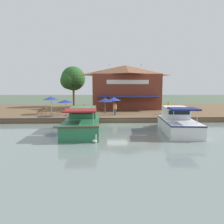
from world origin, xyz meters
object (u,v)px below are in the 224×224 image
object	(u,v)px
cafe_chair_beside_entrance	(77,111)
swan	(95,141)
cafe_chair_back_row_seat	(44,110)
tree_upstream_bank	(72,79)
person_mid_patio	(115,107)
motorboat_outer_channel	(83,122)
motorboat_fourth_along	(176,122)
waterfront_restaurant	(125,86)
cafe_chair_far_corner_seat	(166,110)
patio_umbrella_back_row	(105,100)
patio_umbrella_by_entrance	(65,101)
cafe_chair_facing_river	(58,111)
patio_umbrella_mid_patio_left	(114,99)
patio_umbrella_mid_patio_right	(51,98)
cafe_chair_under_first_umbrella	(87,112)
person_near_entrance	(168,106)
cafe_chair_mid_patio	(40,111)
person_at_quay_edge	(84,109)

from	to	relation	value
cafe_chair_beside_entrance	swan	world-z (taller)	cafe_chair_beside_entrance
cafe_chair_back_row_seat	tree_upstream_bank	bearing A→B (deg)	169.37
person_mid_patio	motorboat_outer_channel	xyz separation A→B (m)	(7.78, -3.57, -0.68)
cafe_chair_back_row_seat	motorboat_fourth_along	size ratio (longest dim) A/B	0.11
person_mid_patio	motorboat_fourth_along	size ratio (longest dim) A/B	0.21
waterfront_restaurant	cafe_chair_far_corner_seat	world-z (taller)	waterfront_restaurant
patio_umbrella_back_row	swan	world-z (taller)	patio_umbrella_back_row
swan	cafe_chair_back_row_seat	bearing A→B (deg)	-150.41
patio_umbrella_by_entrance	cafe_chair_facing_river	xyz separation A→B (m)	(-1.32, -1.26, -1.49)
cafe_chair_beside_entrance	swan	distance (m)	13.71
waterfront_restaurant	person_mid_patio	world-z (taller)	waterfront_restaurant
motorboat_outer_channel	patio_umbrella_back_row	bearing A→B (deg)	167.28
patio_umbrella_by_entrance	patio_umbrella_mid_patio_left	world-z (taller)	patio_umbrella_mid_patio_left
patio_umbrella_mid_patio_right	cafe_chair_far_corner_seat	distance (m)	16.94
cafe_chair_beside_entrance	motorboat_fourth_along	distance (m)	14.27
patio_umbrella_back_row	cafe_chair_facing_river	xyz separation A→B (m)	(1.47, -6.55, -1.48)
cafe_chair_under_first_umbrella	patio_umbrella_mid_patio_left	bearing A→B (deg)	84.23
waterfront_restaurant	tree_upstream_bank	xyz separation A→B (m)	(-3.86, -10.37, 1.51)
patio_umbrella_mid_patio_left	tree_upstream_bank	distance (m)	16.47
cafe_chair_facing_river	person_near_entrance	world-z (taller)	person_near_entrance
patio_umbrella_back_row	person_mid_patio	distance (m)	2.62
patio_umbrella_by_entrance	cafe_chair_far_corner_seat	xyz separation A→B (m)	(-2.67, 14.41, -1.49)
patio_umbrella_mid_patio_left	cafe_chair_mid_patio	size ratio (longest dim) A/B	2.90
waterfront_restaurant	patio_umbrella_back_row	size ratio (longest dim) A/B	5.42
cafe_chair_under_first_umbrella	motorboat_fourth_along	world-z (taller)	motorboat_fourth_along
cafe_chair_back_row_seat	tree_upstream_bank	xyz separation A→B (m)	(-12.07, 2.26, 5.04)
motorboat_outer_channel	waterfront_restaurant	bearing A→B (deg)	161.19
patio_umbrella_mid_patio_right	motorboat_outer_channel	xyz separation A→B (m)	(9.15, 5.50, -1.92)
cafe_chair_far_corner_seat	person_at_quay_edge	size ratio (longest dim) A/B	0.52
motorboat_outer_channel	cafe_chair_far_corner_seat	bearing A→B (deg)	130.56
patio_umbrella_mid_patio_left	swan	world-z (taller)	patio_umbrella_mid_patio_left
patio_umbrella_mid_patio_right	cafe_chair_facing_river	size ratio (longest dim) A/B	3.00
patio_umbrella_by_entrance	motorboat_outer_channel	xyz separation A→B (m)	(7.03, 3.08, -1.61)
cafe_chair_beside_entrance	person_mid_patio	distance (m)	5.48
patio_umbrella_mid_patio_left	person_at_quay_edge	size ratio (longest dim) A/B	1.51
person_at_quay_edge	person_near_entrance	distance (m)	11.80
person_near_entrance	patio_umbrella_mid_patio_left	bearing A→B (deg)	-84.75
patio_umbrella_mid_patio_left	cafe_chair_beside_entrance	xyz separation A→B (m)	(-1.34, -5.19, -1.74)
patio_umbrella_back_row	cafe_chair_under_first_umbrella	distance (m)	3.61
cafe_chair_back_row_seat	patio_umbrella_mid_patio_right	bearing A→B (deg)	77.32
cafe_chair_mid_patio	person_mid_patio	world-z (taller)	person_mid_patio
patio_umbrella_mid_patio_left	person_mid_patio	world-z (taller)	patio_umbrella_mid_patio_left
patio_umbrella_mid_patio_right	motorboat_fourth_along	xyz separation A→B (m)	(9.58, 14.69, -1.91)
patio_umbrella_by_entrance	person_at_quay_edge	xyz separation A→B (m)	(0.99, 2.58, -0.94)
patio_umbrella_mid_patio_left	swan	bearing A→B (deg)	-9.65
cafe_chair_far_corner_seat	swan	size ratio (longest dim) A/B	1.23
patio_umbrella_mid_patio_left	cafe_chair_beside_entrance	distance (m)	5.63
cafe_chair_beside_entrance	cafe_chair_far_corner_seat	xyz separation A→B (m)	(-1.03, 13.14, 0.00)
patio_umbrella_back_row	cafe_chair_beside_entrance	size ratio (longest dim) A/B	2.67
cafe_chair_facing_river	cafe_chair_back_row_seat	bearing A→B (deg)	-114.67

